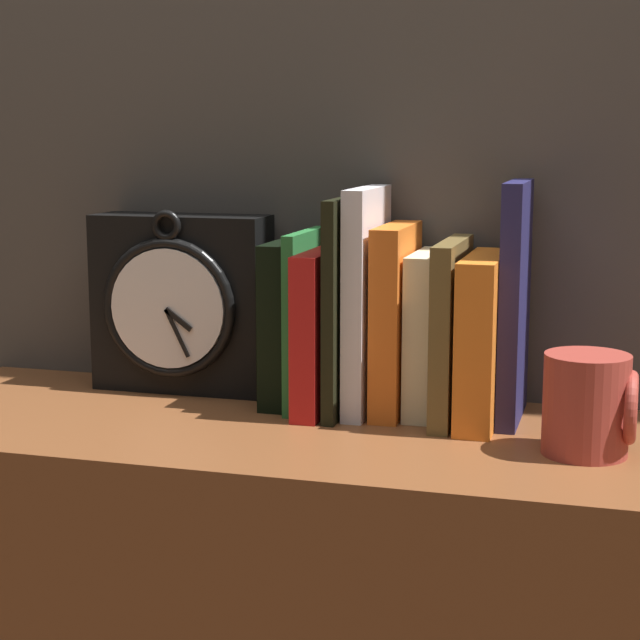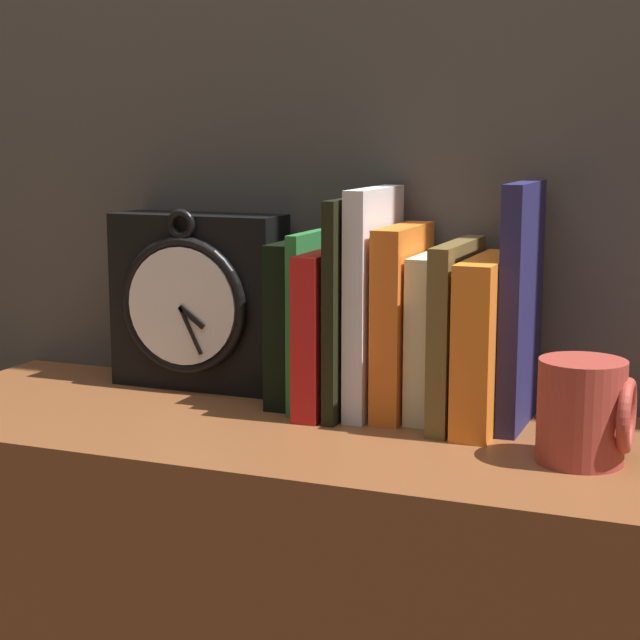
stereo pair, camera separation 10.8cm
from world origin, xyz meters
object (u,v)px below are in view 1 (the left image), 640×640
object	(u,v)px
book_slot6_cream	(427,333)
book_slot1_green	(305,319)
clock	(181,303)
mug	(590,405)
book_slot0_black	(288,322)
book_slot5_orange	(396,319)
book_slot3_black	(346,305)
book_slot2_red	(322,330)
book_slot8_orange	(483,339)
book_slot4_white	(367,300)
book_slot7_brown	(451,330)
book_slot9_navy	(515,302)

from	to	relation	value
book_slot6_cream	book_slot1_green	bearing A→B (deg)	-177.79
clock	mug	xyz separation A→B (m)	(0.47, -0.13, -0.06)
book_slot0_black	book_slot1_green	world-z (taller)	book_slot1_green
book_slot6_cream	mug	distance (m)	0.21
book_slot5_orange	book_slot0_black	bearing A→B (deg)	176.98
book_slot3_black	book_slot6_cream	bearing A→B (deg)	9.59
book_slot3_black	book_slot5_orange	distance (m)	0.06
book_slot2_red	book_slot5_orange	bearing A→B (deg)	7.54
book_slot8_orange	book_slot4_white	bearing A→B (deg)	174.83
book_slot1_green	book_slot3_black	distance (m)	0.05
book_slot7_brown	book_slot8_orange	distance (m)	0.03
book_slot1_green	book_slot5_orange	xyz separation A→B (m)	(0.10, 0.00, 0.00)
clock	book_slot6_cream	bearing A→B (deg)	-4.01
clock	mug	world-z (taller)	clock
clock	book_slot4_white	size ratio (longest dim) A/B	0.89
book_slot0_black	book_slot7_brown	world-z (taller)	book_slot7_brown
book_slot6_cream	book_slot7_brown	bearing A→B (deg)	-30.37
book_slot3_black	book_slot9_navy	xyz separation A→B (m)	(0.18, 0.01, 0.01)
book_slot9_navy	mug	world-z (taller)	book_slot9_navy
book_slot7_brown	mug	bearing A→B (deg)	-32.90
book_slot5_orange	book_slot4_white	bearing A→B (deg)	-175.83
book_slot5_orange	book_slot6_cream	xyz separation A→B (m)	(0.03, 0.01, -0.01)
clock	book_slot7_brown	world-z (taller)	clock
book_slot1_green	book_slot8_orange	size ratio (longest dim) A/B	1.11
book_slot4_white	book_slot1_green	bearing A→B (deg)	178.16
clock	book_slot3_black	distance (m)	0.21
book_slot1_green	book_slot2_red	xyz separation A→B (m)	(0.02, -0.01, -0.01)
book_slot3_black	book_slot7_brown	world-z (taller)	book_slot3_black
clock	book_slot2_red	size ratio (longest dim) A/B	1.23
book_slot6_cream	book_slot9_navy	distance (m)	0.10
book_slot7_brown	book_slot9_navy	world-z (taller)	book_slot9_navy
book_slot0_black	book_slot4_white	distance (m)	0.10
mug	book_slot6_cream	bearing A→B (deg)	147.50
book_slot6_cream	book_slot9_navy	xyz separation A→B (m)	(0.09, -0.00, 0.04)
book_slot1_green	mug	size ratio (longest dim) A/B	2.01
book_slot0_black	book_slot9_navy	size ratio (longest dim) A/B	0.72
book_slot4_white	book_slot5_orange	size ratio (longest dim) A/B	1.19
book_slot3_black	book_slot8_orange	xyz separation A→B (m)	(0.15, -0.00, -0.03)
book_slot5_orange	clock	bearing A→B (deg)	174.35
book_slot5_orange	book_slot1_green	bearing A→B (deg)	-179.95
clock	book_slot5_orange	bearing A→B (deg)	-5.65
book_slot3_black	book_slot4_white	world-z (taller)	book_slot4_white
mug	clock	bearing A→B (deg)	164.28
book_slot9_navy	book_slot1_green	bearing A→B (deg)	-179.45
book_slot2_red	book_slot9_navy	xyz separation A→B (m)	(0.21, 0.01, 0.04)
book_slot3_black	book_slot9_navy	distance (m)	0.18
book_slot6_cream	book_slot4_white	bearing A→B (deg)	-173.52
book_slot2_red	book_slot3_black	bearing A→B (deg)	2.15
book_slot2_red	book_slot3_black	size ratio (longest dim) A/B	0.75
book_slot6_cream	book_slot7_brown	world-z (taller)	book_slot7_brown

